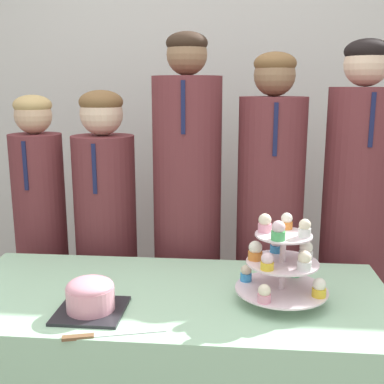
{
  "coord_description": "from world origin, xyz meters",
  "views": [
    {
      "loc": [
        0.22,
        -1.22,
        1.43
      ],
      "look_at": [
        0.07,
        0.38,
        1.08
      ],
      "focal_mm": 45.0,
      "sensor_mm": 36.0,
      "label": 1
    }
  ],
  "objects_px": {
    "round_cake": "(90,296)",
    "student_1": "(107,246)",
    "cupcake_stand": "(282,261)",
    "student_0": "(42,245)",
    "cake_knife": "(97,336)",
    "student_4": "(354,233)",
    "student_2": "(186,227)",
    "student_3": "(269,237)"
  },
  "relations": [
    {
      "from": "round_cake",
      "to": "student_1",
      "type": "height_order",
      "value": "student_1"
    },
    {
      "from": "student_1",
      "to": "cupcake_stand",
      "type": "bearing_deg",
      "value": -39.29
    },
    {
      "from": "cupcake_stand",
      "to": "student_0",
      "type": "xyz_separation_m",
      "value": [
        -1.09,
        0.63,
        -0.19
      ]
    },
    {
      "from": "round_cake",
      "to": "cake_knife",
      "type": "bearing_deg",
      "value": -67.11
    },
    {
      "from": "cake_knife",
      "to": "student_4",
      "type": "relative_size",
      "value": 0.18
    },
    {
      "from": "cupcake_stand",
      "to": "student_0",
      "type": "relative_size",
      "value": 0.22
    },
    {
      "from": "student_4",
      "to": "cupcake_stand",
      "type": "bearing_deg",
      "value": -121.24
    },
    {
      "from": "cake_knife",
      "to": "student_2",
      "type": "height_order",
      "value": "student_2"
    },
    {
      "from": "student_1",
      "to": "student_2",
      "type": "xyz_separation_m",
      "value": [
        0.39,
        0.0,
        0.11
      ]
    },
    {
      "from": "student_1",
      "to": "student_2",
      "type": "relative_size",
      "value": 0.85
    },
    {
      "from": "cupcake_stand",
      "to": "student_1",
      "type": "xyz_separation_m",
      "value": [
        -0.77,
        0.63,
        -0.19
      ]
    },
    {
      "from": "student_4",
      "to": "student_1",
      "type": "bearing_deg",
      "value": -180.0
    },
    {
      "from": "student_2",
      "to": "student_4",
      "type": "height_order",
      "value": "student_2"
    },
    {
      "from": "student_1",
      "to": "student_2",
      "type": "bearing_deg",
      "value": 0.0
    },
    {
      "from": "student_0",
      "to": "cupcake_stand",
      "type": "bearing_deg",
      "value": -30.01
    },
    {
      "from": "round_cake",
      "to": "cupcake_stand",
      "type": "bearing_deg",
      "value": 12.06
    },
    {
      "from": "cupcake_stand",
      "to": "student_0",
      "type": "bearing_deg",
      "value": 149.99
    },
    {
      "from": "student_1",
      "to": "student_2",
      "type": "height_order",
      "value": "student_2"
    },
    {
      "from": "round_cake",
      "to": "student_3",
      "type": "distance_m",
      "value": 0.98
    },
    {
      "from": "round_cake",
      "to": "student_4",
      "type": "height_order",
      "value": "student_4"
    },
    {
      "from": "student_3",
      "to": "student_4",
      "type": "distance_m",
      "value": 0.38
    },
    {
      "from": "round_cake",
      "to": "student_1",
      "type": "distance_m",
      "value": 0.78
    },
    {
      "from": "student_3",
      "to": "cake_knife",
      "type": "bearing_deg",
      "value": -121.24
    },
    {
      "from": "student_2",
      "to": "student_3",
      "type": "xyz_separation_m",
      "value": [
        0.38,
        -0.0,
        -0.04
      ]
    },
    {
      "from": "student_0",
      "to": "cake_knife",
      "type": "bearing_deg",
      "value": -59.36
    },
    {
      "from": "student_3",
      "to": "student_4",
      "type": "height_order",
      "value": "student_4"
    },
    {
      "from": "cake_knife",
      "to": "student_0",
      "type": "relative_size",
      "value": 0.21
    },
    {
      "from": "student_2",
      "to": "student_1",
      "type": "bearing_deg",
      "value": -180.0
    },
    {
      "from": "student_1",
      "to": "student_2",
      "type": "distance_m",
      "value": 0.4
    },
    {
      "from": "student_0",
      "to": "student_3",
      "type": "xyz_separation_m",
      "value": [
        1.09,
        0.0,
        0.07
      ]
    },
    {
      "from": "round_cake",
      "to": "student_1",
      "type": "xyz_separation_m",
      "value": [
        -0.16,
        0.76,
        -0.1
      ]
    },
    {
      "from": "student_2",
      "to": "student_4",
      "type": "bearing_deg",
      "value": -0.0
    },
    {
      "from": "student_2",
      "to": "student_3",
      "type": "height_order",
      "value": "student_2"
    },
    {
      "from": "cake_knife",
      "to": "student_3",
      "type": "relative_size",
      "value": 0.19
    },
    {
      "from": "student_2",
      "to": "student_4",
      "type": "xyz_separation_m",
      "value": [
        0.77,
        -0.0,
        -0.01
      ]
    },
    {
      "from": "student_1",
      "to": "student_4",
      "type": "xyz_separation_m",
      "value": [
        1.15,
        0.0,
        0.1
      ]
    },
    {
      "from": "round_cake",
      "to": "student_3",
      "type": "bearing_deg",
      "value": 51.09
    },
    {
      "from": "cake_knife",
      "to": "cupcake_stand",
      "type": "bearing_deg",
      "value": 11.92
    },
    {
      "from": "cake_knife",
      "to": "student_1",
      "type": "relative_size",
      "value": 0.21
    },
    {
      "from": "cake_knife",
      "to": "student_3",
      "type": "xyz_separation_m",
      "value": [
        0.55,
        0.91,
        0.02
      ]
    },
    {
      "from": "student_1",
      "to": "student_4",
      "type": "bearing_deg",
      "value": 0.0
    },
    {
      "from": "cupcake_stand",
      "to": "student_4",
      "type": "xyz_separation_m",
      "value": [
        0.38,
        0.63,
        -0.09
      ]
    }
  ]
}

